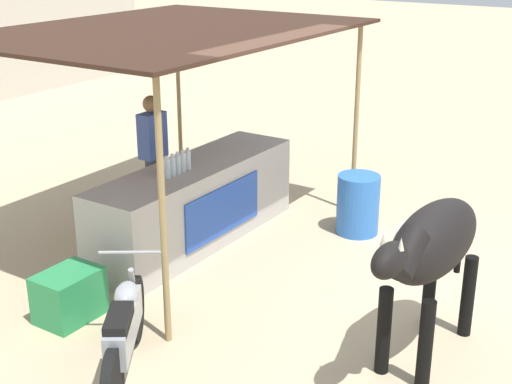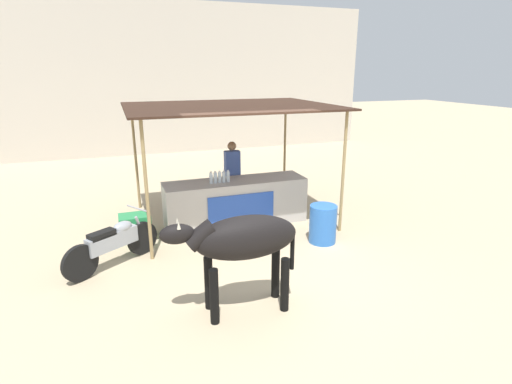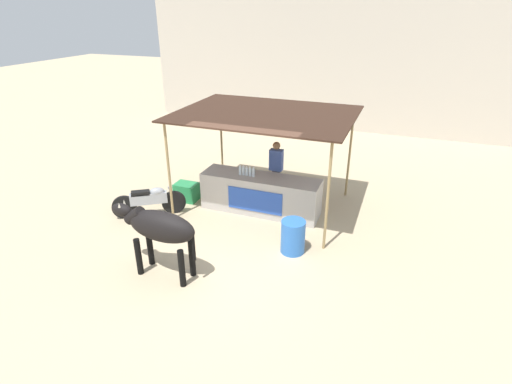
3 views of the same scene
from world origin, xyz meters
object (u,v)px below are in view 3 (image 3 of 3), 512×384
vendor_behind_counter (276,171)px  cow (159,228)px  water_barrel (293,236)px  stall_counter (261,194)px  cooler_box (187,192)px  motorcycle_parked (150,200)px

vendor_behind_counter → cow: vendor_behind_counter is taller
vendor_behind_counter → water_barrel: size_ratio=2.24×
cow → vendor_behind_counter: bearing=75.3°
stall_counter → cooler_box: bearing=-177.3°
stall_counter → motorcycle_parked: size_ratio=1.95×
cooler_box → motorcycle_parked: size_ratio=0.39×
cooler_box → water_barrel: water_barrel is taller
water_barrel → cow: size_ratio=0.40×
cow → motorcycle_parked: size_ratio=1.19×
vendor_behind_counter → cow: bearing=-104.7°
water_barrel → stall_counter: bearing=130.7°
stall_counter → vendor_behind_counter: 0.85m
stall_counter → motorcycle_parked: stall_counter is taller
cooler_box → water_barrel: (3.38, -1.40, 0.13)m
stall_counter → water_barrel: bearing=-49.3°
motorcycle_parked → water_barrel: bearing=-4.6°
stall_counter → cooler_box: 2.11m
cow → motorcycle_parked: bearing=129.8°
stall_counter → vendor_behind_counter: bearing=78.4°
cow → motorcycle_parked: 2.61m
stall_counter → cow: cow is taller
water_barrel → motorcycle_parked: 3.79m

